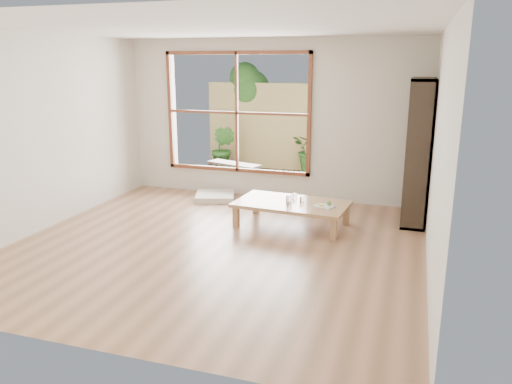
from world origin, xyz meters
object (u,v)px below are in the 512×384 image
at_px(bookshelf, 418,152).
at_px(food_tray, 325,205).
at_px(low_table, 292,205).
at_px(garden_bench, 234,166).

height_order(bookshelf, food_tray, bookshelf).
height_order(low_table, garden_bench, garden_bench).
height_order(low_table, bookshelf, bookshelf).
bearing_deg(low_table, food_tray, -4.50).
distance_m(low_table, bookshelf, 1.91).
distance_m(food_tray, garden_bench, 3.14).
height_order(low_table, food_tray, food_tray).
relative_size(low_table, garden_bench, 1.43).
distance_m(low_table, garden_bench, 2.77).
bearing_deg(bookshelf, garden_bench, 155.61).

